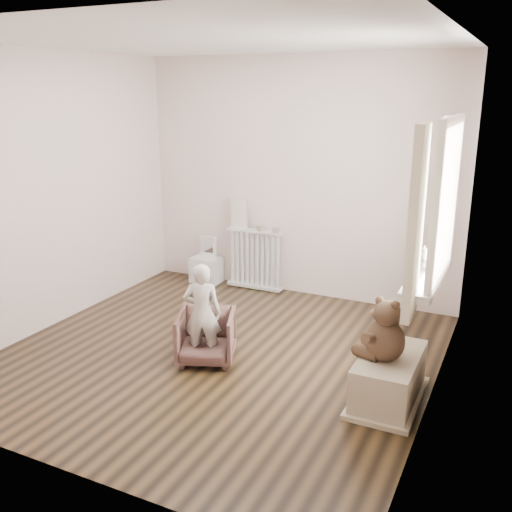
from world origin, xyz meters
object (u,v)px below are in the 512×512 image
at_px(armchair, 206,337).
at_px(child, 202,313).
at_px(teddy_bear, 386,320).
at_px(toy_bench, 389,376).
at_px(toy_vanity, 206,260).
at_px(plush_cat, 429,258).
at_px(radiator, 255,256).

bearing_deg(armchair, child, -111.92).
xyz_separation_m(armchair, teddy_bear, (1.52, -0.05, 0.45)).
bearing_deg(armchair, toy_bench, -20.89).
distance_m(child, toy_bench, 1.58).
height_order(toy_vanity, plush_cat, plush_cat).
xyz_separation_m(armchair, child, (0.00, -0.05, 0.23)).
distance_m(toy_bench, teddy_bear, 0.48).
distance_m(radiator, plush_cat, 2.56).
height_order(armchair, teddy_bear, teddy_bear).
relative_size(radiator, armchair, 1.46).
height_order(armchair, toy_bench, armchair).
relative_size(child, toy_bench, 1.12).
xyz_separation_m(radiator, child, (0.43, -1.88, 0.06)).
height_order(toy_vanity, child, child).
relative_size(radiator, toy_vanity, 1.28).
relative_size(child, teddy_bear, 1.88).
bearing_deg(radiator, armchair, -76.86).
height_order(radiator, plush_cat, plush_cat).
xyz_separation_m(child, plush_cat, (1.69, 0.57, 0.55)).
xyz_separation_m(toy_vanity, teddy_bear, (2.58, -1.85, 0.40)).
bearing_deg(plush_cat, radiator, 149.01).
bearing_deg(toy_vanity, child, -60.18).
xyz_separation_m(radiator, armchair, (0.43, -1.83, -0.17)).
bearing_deg(teddy_bear, armchair, -166.04).
xyz_separation_m(toy_vanity, child, (1.06, -1.85, 0.18)).
relative_size(toy_vanity, teddy_bear, 1.20).
distance_m(armchair, child, 0.24).
distance_m(toy_vanity, child, 2.13).
height_order(child, plush_cat, plush_cat).
distance_m(child, plush_cat, 1.87).
height_order(armchair, child, child).
bearing_deg(radiator, toy_bench, -42.24).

